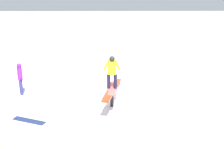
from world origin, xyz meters
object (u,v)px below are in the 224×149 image
rail_feature (112,91)px  loose_snowboard_navy (29,121)px  main_rider_on_rail (112,73)px  bystander_purple (20,77)px

rail_feature → loose_snowboard_navy: bearing=-54.9°
rail_feature → main_rider_on_rail: size_ratio=1.64×
bystander_purple → rail_feature: bearing=50.5°
rail_feature → main_rider_on_rail: 0.78m
loose_snowboard_navy → main_rider_on_rail: bearing=-135.5°
rail_feature → bystander_purple: bearing=-96.3°
rail_feature → loose_snowboard_navy: size_ratio=1.88×
bystander_purple → loose_snowboard_navy: size_ratio=1.09×
rail_feature → main_rider_on_rail: main_rider_on_rail is taller
main_rider_on_rail → loose_snowboard_navy: bearing=-64.8°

